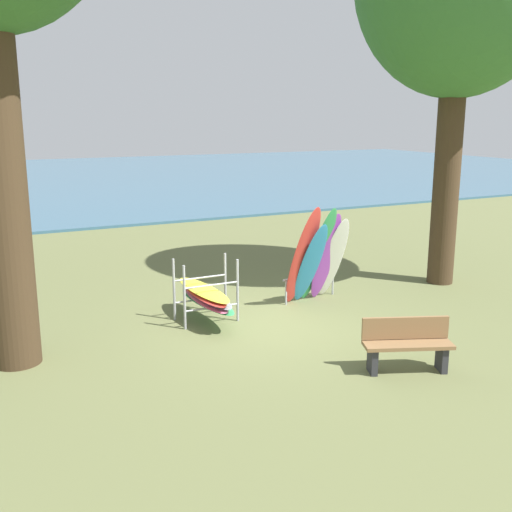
# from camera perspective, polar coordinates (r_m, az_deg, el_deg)

# --- Properties ---
(ground_plane) EXTENTS (80.00, 80.00, 0.00)m
(ground_plane) POSITION_cam_1_polar(r_m,az_deg,el_deg) (11.90, 1.53, -6.51)
(ground_plane) COLOR #60663D
(lake_water) EXTENTS (80.00, 36.00, 0.10)m
(lake_water) POSITION_cam_1_polar(r_m,az_deg,el_deg) (40.18, -18.88, 6.74)
(lake_water) COLOR #38607A
(lake_water) RESTS_ON ground
(leaning_board_pile) EXTENTS (1.53, 1.14, 2.21)m
(leaning_board_pile) POSITION_cam_1_polar(r_m,az_deg,el_deg) (13.07, 5.79, -0.21)
(leaning_board_pile) COLOR red
(leaning_board_pile) RESTS_ON ground
(board_storage_rack) EXTENTS (1.15, 2.13, 1.25)m
(board_storage_rack) POSITION_cam_1_polar(r_m,az_deg,el_deg) (12.06, -4.77, -3.66)
(board_storage_rack) COLOR #9EA0A5
(board_storage_rack) RESTS_ON ground
(park_bench) EXTENTS (1.45, 0.91, 0.85)m
(park_bench) POSITION_cam_1_polar(r_m,az_deg,el_deg) (10.05, 13.90, -7.92)
(park_bench) COLOR #2D2D33
(park_bench) RESTS_ON ground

